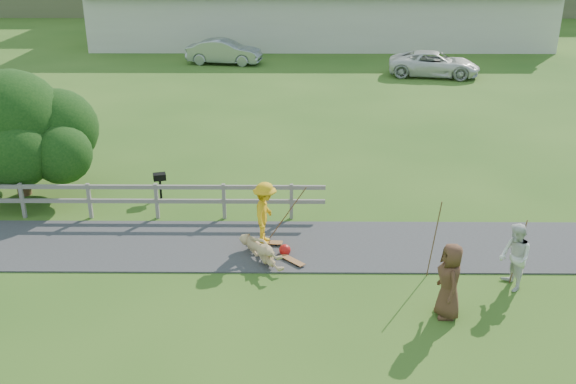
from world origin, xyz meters
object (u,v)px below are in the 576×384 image
Objects in this scene: skater_rider at (265,217)px; tree at (16,143)px; spectator_c at (450,281)px; skater_fallen at (262,250)px; spectator_a at (515,257)px; car_white at (434,64)px; bbq at (160,186)px; car_silver at (224,52)px.

tree is (-8.00, 3.56, 0.88)m from skater_rider.
spectator_c is at bearing -29.63° from tree.
spectator_a is (6.08, -1.27, 0.51)m from skater_fallen.
spectator_c is at bearing -179.32° from car_white.
bbq is at bearing 55.00° from skater_rider.
tree reaches higher than spectator_a.
spectator_c is at bearing -56.65° from bbq.
car_white is (4.70, 24.77, -0.17)m from spectator_c.
skater_fallen is at bearing -163.49° from car_silver.
car_silver is (-3.60, 24.89, -0.11)m from skater_rider.
skater_rider reaches higher than car_silver.
skater_rider is at bearing 52.62° from skater_fallen.
skater_fallen is at bearing 169.53° from car_white.
car_white is at bearing 39.83° from bbq.
spectator_a is 1.98× the size of bbq.
car_white is (12.50, -3.50, -0.05)m from car_silver.
spectator_c is (4.26, -2.47, 0.56)m from skater_fallen.
spectator_a is 28.72m from car_silver.
skater_fallen is at bearing -122.60° from spectator_c.
spectator_c is 0.38× the size of car_silver.
skater_rider is 1.04× the size of spectator_a.
car_white is 6.09× the size of bbq.
bbq is (-3.49, 3.26, -0.45)m from skater_rider.
car_white is 0.99× the size of tree.
skater_rider is at bearing -131.27° from spectator_c.
skater_rider is 4.79m from bbq.
skater_fallen is 5.39m from bbq.
skater_fallen is 26.03m from car_silver.
spectator_a is at bearing -151.73° from car_silver.
car_white is 21.96m from bbq.
skater_rider is 0.98× the size of skater_fallen.
tree is (-16.89, -17.83, 1.04)m from car_white.
spectator_c is (4.20, -3.38, 0.02)m from skater_rider.
spectator_c is 14.06m from tree.
spectator_a is 0.36× the size of car_silver.
spectator_a is 23.74m from car_white.
car_silver is 0.89× the size of tree.
skater_rider is 0.38× the size of car_silver.
spectator_c is at bearing -63.63° from skater_fallen.
bbq is (-12.38, -18.13, -0.29)m from car_white.
spectator_c is 25.21m from car_white.
skater_fallen is 24.03m from car_white.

